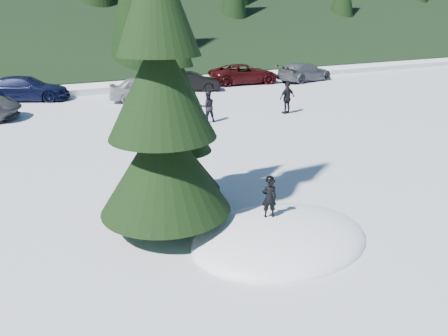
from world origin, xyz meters
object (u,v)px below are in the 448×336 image
child_skier (269,198)px  car_3 (26,89)px  adult_1 (287,98)px  car_7 (305,72)px  car_4 (146,89)px  adult_0 (208,107)px  car_5 (192,82)px  car_6 (244,74)px  spruce_tall (161,99)px  spruce_short (180,131)px

child_skier → car_3: size_ratio=0.19×
car_3 → adult_1: bearing=-107.3°
adult_1 → car_7: size_ratio=0.34×
child_skier → adult_1: adult_1 is taller
adult_1 → car_4: adult_1 is taller
adult_0 → adult_1: 4.65m
car_5 → car_6: size_ratio=0.74×
adult_0 → spruce_tall: bearing=68.4°
car_4 → car_5: car_4 is taller
spruce_tall → car_6: 24.39m
adult_1 → spruce_short: bearing=33.8°
car_3 → car_4: bearing=-95.5°
adult_0 → car_4: (-0.89, 6.75, -0.03)m
car_3 → child_skier: bearing=-146.4°
child_skier → adult_0: size_ratio=0.64×
adult_0 → car_3: 12.82m
car_6 → car_5: bearing=110.7°
car_3 → car_4: (6.48, -3.73, 0.01)m
spruce_tall → adult_1: size_ratio=5.04×
spruce_short → car_6: (13.04, 18.38, -1.36)m
spruce_short → adult_1: size_ratio=3.15×
spruce_short → adult_0: 9.87m
child_skier → car_5: size_ratio=0.25×
child_skier → car_4: bearing=-76.3°
spruce_tall → car_4: 17.52m
car_4 → adult_0: bearing=-156.0°
spruce_tall → car_4: size_ratio=1.95×
car_5 → car_7: car_7 is taller
car_4 → adult_1: bearing=-125.2°
spruce_short → car_4: size_ratio=1.21×
adult_1 → car_4: bearing=-58.1°
car_4 → car_6: bearing=-53.8°
adult_1 → car_6: 10.77m
car_6 → car_7: 5.05m
spruce_short → car_7: (17.95, 17.19, -1.38)m
car_4 → car_7: size_ratio=0.89×
spruce_tall → spruce_short: 2.11m
adult_1 → child_skier: bearing=45.7°
adult_0 → car_6: (8.05, 9.96, -0.03)m
car_3 → car_7: bearing=-70.3°
spruce_tall → adult_1: 14.51m
car_4 → car_5: size_ratio=1.12×
car_3 → car_6: 15.43m
spruce_tall → car_4: (5.10, 16.57, -2.57)m
car_4 → car_7: 14.00m
spruce_tall → child_skier: spruce_tall is taller
adult_0 → car_6: size_ratio=0.29×
child_skier → adult_1: size_ratio=0.58×
spruce_tall → car_7: spruce_tall is taller
spruce_short → adult_0: spruce_short is taller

